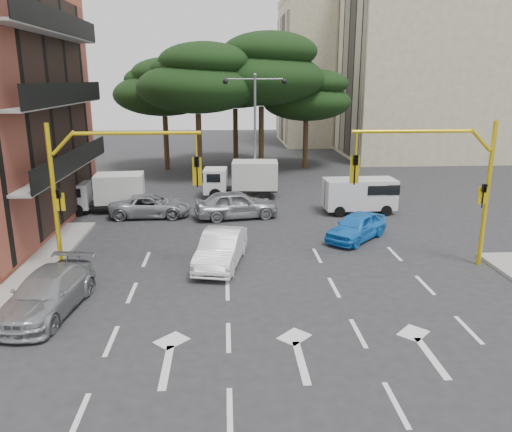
{
  "coord_description": "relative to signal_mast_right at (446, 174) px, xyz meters",
  "views": [
    {
      "loc": [
        -2.02,
        -17.12,
        7.58
      ],
      "look_at": [
        -0.66,
        4.49,
        1.6
      ],
      "focal_mm": 35.0,
      "sensor_mm": 36.0,
      "label": 1
    }
  ],
  "objects": [
    {
      "name": "pine_right",
      "position": [
        -1.75,
        23.96,
        2.33
      ],
      "size": [
        7.49,
        7.49,
        8.37
      ],
      "color": "#382616",
      "rests_on": "ground"
    },
    {
      "name": "car_blue_compact",
      "position": [
        -2.49,
        3.68,
        -3.22
      ],
      "size": [
        3.83,
        3.92,
        1.33
      ],
      "primitive_type": "imported",
      "rotation": [
        0.0,
        0.0,
        -0.76
      ],
      "color": "blue",
      "rests_on": "ground"
    },
    {
      "name": "box_truck_b",
      "position": [
        -7.75,
        13.02,
        -2.68
      ],
      "size": [
        5.01,
        2.38,
        2.4
      ],
      "primitive_type": null,
      "rotation": [
        0.0,
        0.0,
        1.5
      ],
      "color": "white",
      "rests_on": "ground"
    },
    {
      "name": "pine_center",
      "position": [
        -5.75,
        21.96,
        4.41
      ],
      "size": [
        9.98,
        9.98,
        11.16
      ],
      "color": "#382616",
      "rests_on": "ground"
    },
    {
      "name": "signal_mast_left",
      "position": [
        -13.61,
        0.0,
        0.0
      ],
      "size": [
        5.79,
        0.37,
        6.0
      ],
      "color": "gold",
      "rests_on": "ground"
    },
    {
      "name": "car_silver_cross_a",
      "position": [
        -13.06,
        8.54,
        -3.26
      ],
      "size": [
        4.53,
        2.14,
        1.25
      ],
      "primitive_type": "imported",
      "rotation": [
        0.0,
        0.0,
        1.58
      ],
      "color": "#9DA0A5",
      "rests_on": "ground"
    },
    {
      "name": "van_white",
      "position": [
        -1.06,
        8.68,
        -2.87
      ],
      "size": [
        4.13,
        1.96,
        2.04
      ],
      "primitive_type": null,
      "rotation": [
        0.0,
        0.0,
        -1.54
      ],
      "color": "silver",
      "rests_on": "ground"
    },
    {
      "name": "ground",
      "position": [
        -6.8,
        -1.99,
        -3.88
      ],
      "size": [
        120.0,
        120.0,
        0.0
      ],
      "primitive_type": "plane",
      "color": "#28282B",
      "rests_on": "ground"
    },
    {
      "name": "pine_left_near",
      "position": [
        -10.75,
        19.96,
        3.72
      ],
      "size": [
        9.15,
        9.15,
        10.23
      ],
      "color": "#382616",
      "rests_on": "ground"
    },
    {
      "name": "car_silver_cross_b",
      "position": [
        -8.22,
        7.96,
        -3.09
      ],
      "size": [
        4.88,
        2.62,
        1.58
      ],
      "primitive_type": "imported",
      "rotation": [
        0.0,
        0.0,
        1.74
      ],
      "color": "#989CA0",
      "rests_on": "ground"
    },
    {
      "name": "signal_mast_right",
      "position": [
        0.0,
        0.0,
        0.0
      ],
      "size": [
        5.79,
        0.37,
        6.0
      ],
      "color": "gold",
      "rests_on": "ground"
    },
    {
      "name": "car_white_hatch",
      "position": [
        -9.04,
        0.65,
        -3.16
      ],
      "size": [
        2.38,
        4.62,
        1.45
      ],
      "primitive_type": "imported",
      "rotation": [
        0.0,
        0.0,
        -0.2
      ],
      "color": "white",
      "rests_on": "ground"
    },
    {
      "name": "box_truck_a",
      "position": [
        -15.8,
        9.78,
        -2.76
      ],
      "size": [
        4.7,
        2.29,
        2.24
      ],
      "primitive_type": null,
      "rotation": [
        0.0,
        0.0,
        1.66
      ],
      "color": "silver",
      "rests_on": "ground"
    },
    {
      "name": "car_silver_wagon",
      "position": [
        -14.8,
        -3.39,
        -3.2
      ],
      "size": [
        2.53,
        4.93,
        1.37
      ],
      "primitive_type": "imported",
      "rotation": [
        0.0,
        0.0,
        -0.13
      ],
      "color": "#919598",
      "rests_on": "ground"
    },
    {
      "name": "pine_left_far",
      "position": [
        -13.75,
        23.96,
        3.03
      ],
      "size": [
        8.32,
        8.32,
        9.3
      ],
      "color": "#382616",
      "rests_on": "ground"
    },
    {
      "name": "apartment_beige_near",
      "position": [
        13.15,
        30.01,
        5.47
      ],
      "size": [
        20.2,
        12.15,
        18.7
      ],
      "color": "tan",
      "rests_on": "ground"
    },
    {
      "name": "street_lamp_center",
      "position": [
        -6.8,
        14.01,
        1.54
      ],
      "size": [
        4.16,
        0.36,
        7.77
      ],
      "color": "slate",
      "rests_on": "median_strip"
    },
    {
      "name": "median_strip",
      "position": [
        -6.8,
        14.01,
        -3.81
      ],
      "size": [
        1.4,
        6.0,
        0.15
      ],
      "primitive_type": "cube",
      "color": "gray",
      "rests_on": "ground"
    },
    {
      "name": "apartment_beige_far",
      "position": [
        6.15,
        42.01,
        4.47
      ],
      "size": [
        16.2,
        12.15,
        16.7
      ],
      "color": "tan",
      "rests_on": "ground"
    },
    {
      "name": "pine_back",
      "position": [
        -7.75,
        26.96,
        3.72
      ],
      "size": [
        9.15,
        9.15,
        10.23
      ],
      "color": "#382616",
      "rests_on": "ground"
    }
  ]
}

